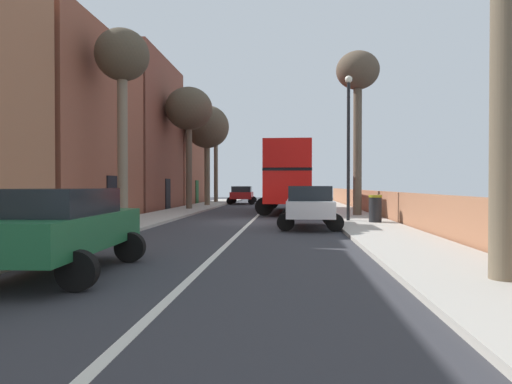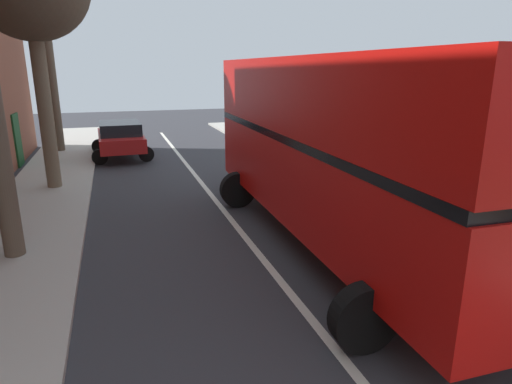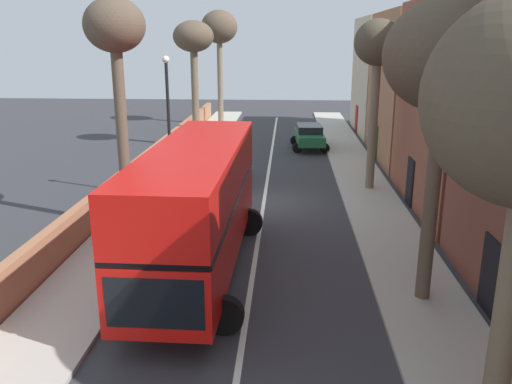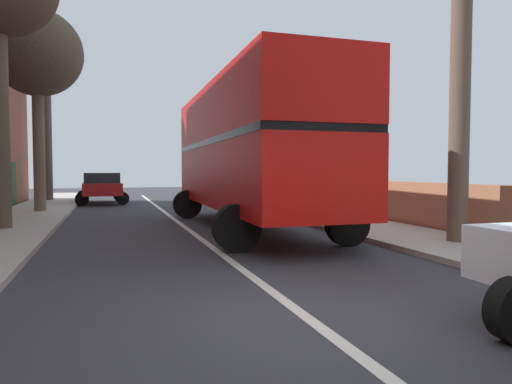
% 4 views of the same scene
% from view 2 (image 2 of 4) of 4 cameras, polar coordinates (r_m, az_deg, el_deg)
% --- Properties ---
extents(double_decker_bus, '(3.68, 10.27, 4.06)m').
position_cam_2_polar(double_decker_bus, '(9.36, 10.60, 6.40)').
color(double_decker_bus, red).
rests_on(double_decker_bus, ground).
extents(parked_car_red_left_0, '(2.61, 4.46, 1.58)m').
position_cam_2_polar(parked_car_red_left_0, '(20.35, -17.23, 6.85)').
color(parked_car_red_left_0, '#AD1919').
rests_on(parked_car_red_left_0, ground).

